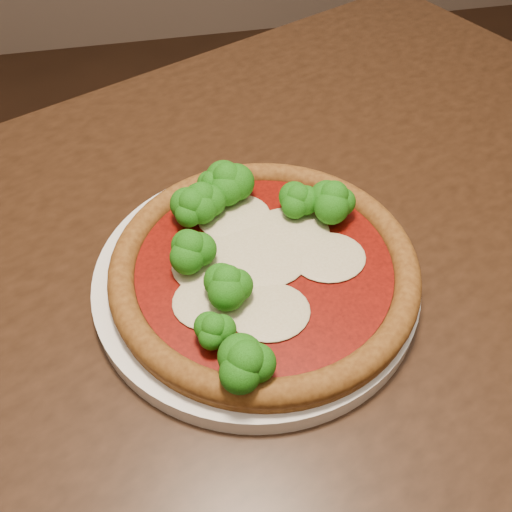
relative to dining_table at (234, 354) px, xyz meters
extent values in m
cube|color=black|center=(0.00, 0.00, 0.08)|extent=(1.44, 1.22, 0.04)
cylinder|color=black|center=(0.37, 0.54, -0.30)|extent=(0.06, 0.06, 0.71)
cylinder|color=white|center=(0.03, 0.01, 0.11)|extent=(0.30, 0.30, 0.02)
cylinder|color=brown|center=(0.03, 0.00, 0.12)|extent=(0.27, 0.27, 0.01)
torus|color=brown|center=(0.03, 0.00, 0.13)|extent=(0.28, 0.28, 0.02)
cylinder|color=#740C05|center=(0.03, 0.00, 0.13)|extent=(0.23, 0.23, 0.00)
ellipsoid|color=beige|center=(0.02, 0.07, 0.13)|extent=(0.07, 0.06, 0.01)
ellipsoid|color=beige|center=(0.03, 0.02, 0.13)|extent=(0.09, 0.08, 0.01)
ellipsoid|color=beige|center=(0.03, -0.05, 0.13)|extent=(0.07, 0.06, 0.01)
ellipsoid|color=beige|center=(0.06, 0.04, 0.13)|extent=(0.08, 0.07, 0.01)
ellipsoid|color=beige|center=(-0.02, -0.03, 0.13)|extent=(0.07, 0.06, 0.01)
ellipsoid|color=beige|center=(-0.01, 0.08, 0.13)|extent=(0.05, 0.05, 0.00)
ellipsoid|color=beige|center=(0.09, 0.00, 0.13)|extent=(0.07, 0.06, 0.01)
ellipsoid|color=beige|center=(-0.01, 0.01, 0.13)|extent=(0.08, 0.07, 0.01)
ellipsoid|color=#248B16|center=(0.08, 0.06, 0.15)|extent=(0.04, 0.04, 0.03)
ellipsoid|color=#248B16|center=(-0.01, 0.08, 0.16)|extent=(0.05, 0.05, 0.04)
ellipsoid|color=#248B16|center=(0.00, 0.10, 0.15)|extent=(0.04, 0.04, 0.03)
ellipsoid|color=#248B16|center=(-0.01, -0.03, 0.15)|extent=(0.04, 0.04, 0.04)
ellipsoid|color=#248B16|center=(0.02, 0.10, 0.16)|extent=(0.05, 0.05, 0.04)
ellipsoid|color=#248B16|center=(-0.01, -0.11, 0.16)|extent=(0.05, 0.05, 0.04)
ellipsoid|color=#248B16|center=(-0.02, -0.07, 0.15)|extent=(0.04, 0.04, 0.03)
ellipsoid|color=#248B16|center=(-0.03, 0.01, 0.16)|extent=(0.05, 0.05, 0.04)
ellipsoid|color=#248B16|center=(-0.02, 0.07, 0.16)|extent=(0.05, 0.05, 0.04)
ellipsoid|color=#248B16|center=(0.11, 0.05, 0.16)|extent=(0.05, 0.05, 0.04)
camera|label=1|loc=(-0.04, -0.32, 0.51)|focal=40.00mm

